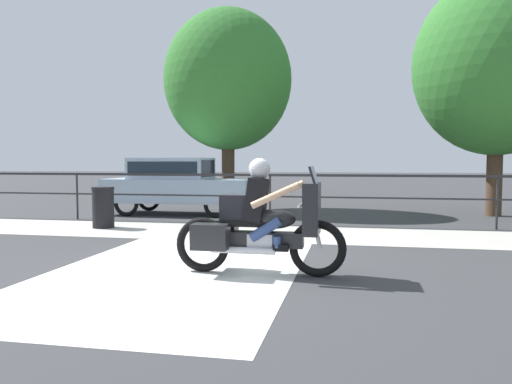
% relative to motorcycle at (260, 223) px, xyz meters
% --- Properties ---
extents(ground_plane, '(120.00, 120.00, 0.00)m').
position_rel_motorcycle_xyz_m(ground_plane, '(-0.75, 0.32, -0.69)').
color(ground_plane, '#38383A').
extents(sidewalk_band, '(44.00, 2.40, 0.01)m').
position_rel_motorcycle_xyz_m(sidewalk_band, '(-0.75, 3.72, -0.68)').
color(sidewalk_band, '#B7B2A8').
rests_on(sidewalk_band, ground).
extents(crosswalk_band, '(3.35, 6.00, 0.01)m').
position_rel_motorcycle_xyz_m(crosswalk_band, '(-1.18, 0.12, -0.68)').
color(crosswalk_band, silver).
rests_on(crosswalk_band, ground).
extents(fence_railing, '(36.00, 0.05, 1.21)m').
position_rel_motorcycle_xyz_m(fence_railing, '(-0.75, 5.31, 0.27)').
color(fence_railing, '#232326').
rests_on(fence_railing, ground).
extents(motorcycle, '(2.32, 0.76, 1.56)m').
position_rel_motorcycle_xyz_m(motorcycle, '(0.00, 0.00, 0.00)').
color(motorcycle, black).
rests_on(motorcycle, ground).
extents(parked_car, '(4.16, 1.67, 1.61)m').
position_rel_motorcycle_xyz_m(parked_car, '(-3.71, 6.97, 0.24)').
color(parked_car, '#9EB2C6').
rests_on(parked_car, ground).
extents(trash_bin, '(0.50, 0.50, 0.94)m').
position_rel_motorcycle_xyz_m(trash_bin, '(-4.34, 3.85, -0.22)').
color(trash_bin, black).
rests_on(trash_bin, ground).
extents(tree_behind_sign, '(4.49, 4.49, 6.62)m').
position_rel_motorcycle_xyz_m(tree_behind_sign, '(5.03, 8.24, 3.45)').
color(tree_behind_sign, '#473323').
rests_on(tree_behind_sign, ground).
extents(tree_behind_car, '(3.92, 3.92, 6.16)m').
position_rel_motorcycle_xyz_m(tree_behind_car, '(-2.61, 8.54, 3.31)').
color(tree_behind_car, '#473323').
rests_on(tree_behind_car, ground).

